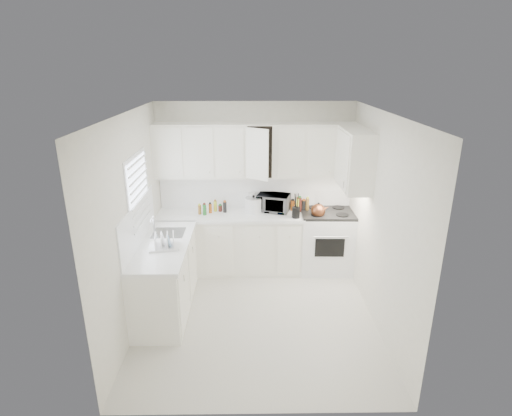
{
  "coord_description": "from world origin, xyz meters",
  "views": [
    {
      "loc": [
        -0.07,
        -4.61,
        3.13
      ],
      "look_at": [
        0.0,
        0.7,
        1.25
      ],
      "focal_mm": 28.82,
      "sensor_mm": 36.0,
      "label": 1
    }
  ],
  "objects_px": {
    "microwave": "(273,201)",
    "dish_rack": "(164,240)",
    "stove": "(327,233)",
    "rice_cooker": "(254,204)",
    "tea_kettle": "(318,210)",
    "utensil_crock": "(296,205)"
  },
  "relations": [
    {
      "from": "utensil_crock",
      "to": "tea_kettle",
      "type": "bearing_deg",
      "value": 5.23
    },
    {
      "from": "tea_kettle",
      "to": "rice_cooker",
      "type": "bearing_deg",
      "value": 178.63
    },
    {
      "from": "rice_cooker",
      "to": "utensil_crock",
      "type": "xyz_separation_m",
      "value": [
        0.63,
        -0.27,
        0.06
      ]
    },
    {
      "from": "stove",
      "to": "dish_rack",
      "type": "xyz_separation_m",
      "value": [
        -2.27,
        -1.22,
        0.43
      ]
    },
    {
      "from": "tea_kettle",
      "to": "rice_cooker",
      "type": "distance_m",
      "value": 0.99
    },
    {
      "from": "microwave",
      "to": "dish_rack",
      "type": "height_order",
      "value": "microwave"
    },
    {
      "from": "microwave",
      "to": "utensil_crock",
      "type": "bearing_deg",
      "value": -27.01
    },
    {
      "from": "tea_kettle",
      "to": "rice_cooker",
      "type": "relative_size",
      "value": 1.0
    },
    {
      "from": "stove",
      "to": "microwave",
      "type": "distance_m",
      "value": 0.97
    },
    {
      "from": "tea_kettle",
      "to": "utensil_crock",
      "type": "xyz_separation_m",
      "value": [
        -0.34,
        -0.03,
        0.08
      ]
    },
    {
      "from": "stove",
      "to": "utensil_crock",
      "type": "distance_m",
      "value": 0.76
    },
    {
      "from": "stove",
      "to": "rice_cooker",
      "type": "xyz_separation_m",
      "value": [
        -1.14,
        0.08,
        0.46
      ]
    },
    {
      "from": "microwave",
      "to": "rice_cooker",
      "type": "bearing_deg",
      "value": -156.08
    },
    {
      "from": "microwave",
      "to": "rice_cooker",
      "type": "height_order",
      "value": "microwave"
    },
    {
      "from": "stove",
      "to": "dish_rack",
      "type": "bearing_deg",
      "value": -150.19
    },
    {
      "from": "microwave",
      "to": "dish_rack",
      "type": "xyz_separation_m",
      "value": [
        -1.44,
        -1.34,
        -0.06
      ]
    },
    {
      "from": "dish_rack",
      "to": "microwave",
      "type": "bearing_deg",
      "value": 32.29
    },
    {
      "from": "utensil_crock",
      "to": "dish_rack",
      "type": "height_order",
      "value": "utensil_crock"
    },
    {
      "from": "rice_cooker",
      "to": "tea_kettle",
      "type": "bearing_deg",
      "value": -7.66
    },
    {
      "from": "microwave",
      "to": "tea_kettle",
      "type": "bearing_deg",
      "value": -6.03
    },
    {
      "from": "microwave",
      "to": "dish_rack",
      "type": "bearing_deg",
      "value": -120.33
    },
    {
      "from": "tea_kettle",
      "to": "microwave",
      "type": "xyz_separation_m",
      "value": [
        -0.65,
        0.27,
        0.05
      ]
    }
  ]
}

